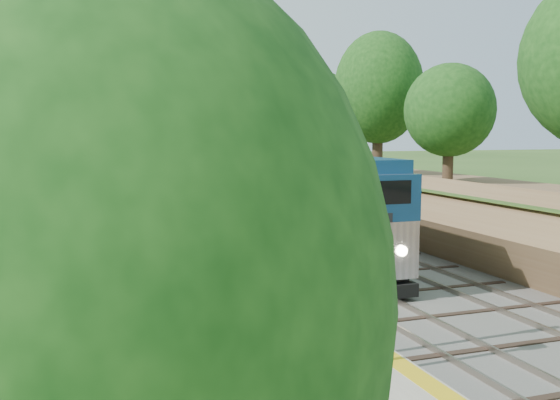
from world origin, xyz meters
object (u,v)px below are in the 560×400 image
object	(u,v)px
signal_platform	(355,221)
signal_farside	(329,167)
lamppost_far	(261,248)
signal_gantry	(184,142)
lamppost_mid	(341,280)
train	(156,164)

from	to	relation	value
signal_platform	signal_farside	world-z (taller)	signal_farside
lamppost_far	signal_platform	xyz separation A→B (m)	(0.96, -4.83, 1.49)
lamppost_far	signal_platform	distance (m)	5.14
signal_gantry	signal_farside	size ratio (longest dim) A/B	1.46
lamppost_mid	lamppost_far	world-z (taller)	lamppost_mid
lamppost_mid	signal_farside	size ratio (longest dim) A/B	0.81
lamppost_mid	signal_platform	distance (m)	1.86
train	signal_farside	bearing A→B (deg)	-79.46
signal_gantry	train	xyz separation A→B (m)	(-2.47, 3.30, -2.44)
train	lamppost_far	distance (m)	51.00
signal_platform	lamppost_far	bearing A→B (deg)	101.21
lamppost_mid	lamppost_far	distance (m)	5.96
signal_gantry	lamppost_mid	world-z (taller)	signal_gantry
signal_gantry	signal_farside	xyz separation A→B (m)	(3.73, -30.02, -1.18)
signal_gantry	lamppost_far	world-z (taller)	signal_gantry
signal_platform	signal_farside	distance (m)	24.14
train	lamppost_mid	xyz separation A→B (m)	(-3.80, -56.80, 0.09)
lamppost_mid	lamppost_far	xyz separation A→B (m)	(-0.05, 5.95, -0.31)
lamppost_far	signal_platform	world-z (taller)	signal_platform
lamppost_mid	train	bearing A→B (deg)	86.17
train	lamppost_far	xyz separation A→B (m)	(-3.86, -50.85, -0.22)
lamppost_far	signal_farside	xyz separation A→B (m)	(10.06, 17.53, 1.48)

